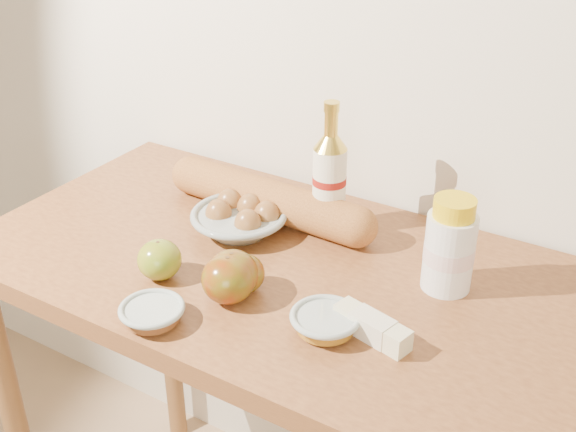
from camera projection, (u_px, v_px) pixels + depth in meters
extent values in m
cube|color=beige|center=(390.00, 1.00, 1.32)|extent=(3.50, 0.02, 2.60)
cube|color=brown|center=(297.00, 278.00, 1.27)|extent=(1.20, 0.60, 0.04)
cylinder|color=brown|center=(167.00, 314.00, 1.93)|extent=(0.05, 0.05, 0.86)
cylinder|color=#EBE3C7|center=(329.00, 191.00, 1.34)|extent=(0.07, 0.07, 0.17)
cylinder|color=maroon|center=(329.00, 180.00, 1.33)|extent=(0.07, 0.07, 0.01)
cone|color=gold|center=(331.00, 142.00, 1.30)|extent=(0.07, 0.07, 0.03)
cylinder|color=gold|center=(331.00, 123.00, 1.28)|extent=(0.03, 0.03, 0.04)
cylinder|color=gold|center=(332.00, 107.00, 1.26)|extent=(0.03, 0.03, 0.02)
cylinder|color=white|center=(449.00, 252.00, 1.19)|extent=(0.10, 0.10, 0.13)
cylinder|color=beige|center=(449.00, 252.00, 1.19)|extent=(0.10, 0.10, 0.03)
cylinder|color=yellow|center=(455.00, 208.00, 1.14)|extent=(0.09, 0.09, 0.03)
torus|color=gray|center=(239.00, 215.00, 1.36)|extent=(0.19, 0.19, 0.01)
ellipsoid|color=brown|center=(219.00, 215.00, 1.37)|extent=(0.05, 0.05, 0.06)
ellipsoid|color=brown|center=(248.00, 225.00, 1.33)|extent=(0.05, 0.05, 0.06)
ellipsoid|color=brown|center=(250.00, 209.00, 1.39)|extent=(0.05, 0.05, 0.06)
ellipsoid|color=brown|center=(230.00, 204.00, 1.41)|extent=(0.05, 0.05, 0.06)
ellipsoid|color=brown|center=(267.00, 217.00, 1.36)|extent=(0.05, 0.05, 0.06)
cylinder|color=#AD6E35|center=(268.00, 199.00, 1.41)|extent=(0.40, 0.09, 0.08)
sphere|color=#AD6E35|center=(191.00, 175.00, 1.51)|extent=(0.08, 0.08, 0.08)
sphere|color=#AD6E35|center=(357.00, 227.00, 1.32)|extent=(0.08, 0.08, 0.08)
ellipsoid|color=olive|center=(159.00, 260.00, 1.23)|extent=(0.08, 0.08, 0.07)
cylinder|color=#4A2E18|center=(158.00, 245.00, 1.21)|extent=(0.01, 0.01, 0.01)
ellipsoid|color=#8E0B07|center=(232.00, 275.00, 1.18)|extent=(0.11, 0.11, 0.08)
cylinder|color=#4D3419|center=(231.00, 257.00, 1.16)|extent=(0.01, 0.01, 0.01)
ellipsoid|color=maroon|center=(244.00, 274.00, 1.19)|extent=(0.09, 0.09, 0.07)
cylinder|color=#4E361A|center=(243.00, 259.00, 1.18)|extent=(0.01, 0.01, 0.01)
torus|color=#99A7A0|center=(152.00, 308.00, 1.12)|extent=(0.12, 0.12, 0.01)
cylinder|color=brown|center=(152.00, 314.00, 1.13)|extent=(0.10, 0.10, 0.02)
torus|color=#9AA8A3|center=(326.00, 316.00, 1.10)|extent=(0.14, 0.14, 0.01)
cylinder|color=#8C5B16|center=(325.00, 322.00, 1.10)|extent=(0.12, 0.12, 0.02)
cube|color=beige|center=(372.00, 327.00, 1.09)|extent=(0.13, 0.07, 0.04)
cube|color=beige|center=(372.00, 327.00, 1.09)|extent=(0.07, 0.05, 0.04)
ellipsoid|color=#8E0B07|center=(228.00, 279.00, 1.16)|extent=(0.11, 0.11, 0.08)
cylinder|color=#4D3419|center=(227.00, 261.00, 1.15)|extent=(0.01, 0.01, 0.01)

